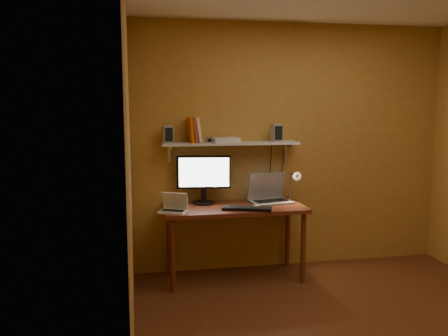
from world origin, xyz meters
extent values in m
cube|color=#612A19|center=(0.00, 0.00, -0.01)|extent=(3.40, 3.20, 0.02)
cube|color=#AD8A35|center=(0.00, 1.61, 1.30)|extent=(3.40, 0.02, 2.60)
cube|color=#AD8A35|center=(-1.71, 0.00, 1.30)|extent=(0.02, 3.20, 2.60)
cube|color=maroon|center=(-0.69, 1.28, 0.73)|extent=(1.40, 0.60, 0.04)
cylinder|color=maroon|center=(-1.33, 1.04, 0.35)|extent=(0.05, 0.05, 0.71)
cylinder|color=maroon|center=(-0.05, 1.04, 0.35)|extent=(0.05, 0.05, 0.71)
cylinder|color=maroon|center=(-1.33, 1.52, 0.35)|extent=(0.05, 0.05, 0.71)
cylinder|color=maroon|center=(-0.05, 1.52, 0.35)|extent=(0.05, 0.05, 0.71)
cube|color=silver|center=(-0.69, 1.47, 1.36)|extent=(1.40, 0.25, 0.02)
cube|color=silver|center=(-1.31, 1.58, 1.26)|extent=(0.03, 0.03, 0.18)
cube|color=silver|center=(-0.07, 1.58, 1.26)|extent=(0.03, 0.03, 0.18)
cylinder|color=black|center=(-0.98, 1.46, 0.76)|extent=(0.26, 0.26, 0.02)
cube|color=black|center=(-0.98, 1.46, 0.84)|extent=(0.06, 0.05, 0.17)
cube|color=black|center=(-0.98, 1.46, 1.08)|extent=(0.55, 0.11, 0.34)
cube|color=white|center=(-0.98, 1.45, 1.08)|extent=(0.50, 0.07, 0.29)
cube|color=gray|center=(-0.29, 1.37, 0.76)|extent=(0.45, 0.36, 0.02)
cube|color=black|center=(-0.29, 1.37, 0.77)|extent=(0.37, 0.22, 0.00)
cube|color=gray|center=(-0.31, 1.47, 0.91)|extent=(0.42, 0.16, 0.28)
cube|color=#14233F|center=(-0.31, 1.47, 0.91)|extent=(0.37, 0.13, 0.24)
cube|color=silver|center=(-1.32, 1.12, 0.76)|extent=(0.30, 0.26, 0.02)
cube|color=black|center=(-1.32, 1.12, 0.77)|extent=(0.23, 0.17, 0.00)
cube|color=silver|center=(-1.29, 1.17, 0.85)|extent=(0.25, 0.16, 0.17)
cube|color=black|center=(-1.29, 1.17, 0.85)|extent=(0.22, 0.13, 0.14)
cube|color=black|center=(-0.61, 1.11, 0.76)|extent=(0.50, 0.30, 0.03)
ellipsoid|color=silver|center=(-0.51, 1.15, 0.77)|extent=(0.10, 0.08, 0.03)
cube|color=silver|center=(-0.03, 1.52, 0.74)|extent=(0.05, 0.06, 0.08)
cylinder|color=silver|center=(-0.03, 1.52, 0.89)|extent=(0.02, 0.02, 0.28)
cylinder|color=silver|center=(-0.03, 1.44, 1.03)|extent=(0.01, 0.16, 0.01)
cone|color=silver|center=(-0.03, 1.36, 1.03)|extent=(0.09, 0.09, 0.09)
sphere|color=#FFE0A5|center=(-0.03, 1.34, 1.03)|extent=(0.04, 0.04, 0.04)
cube|color=gray|center=(-1.33, 1.48, 1.46)|extent=(0.11, 0.11, 0.17)
cube|color=gray|center=(-0.21, 1.46, 1.47)|extent=(0.11, 0.11, 0.18)
cube|color=#C55300|center=(-1.10, 1.49, 1.50)|extent=(0.06, 0.17, 0.25)
cube|color=#A3372F|center=(-1.06, 1.49, 1.50)|extent=(0.07, 0.18, 0.25)
cube|color=beige|center=(-1.03, 1.49, 1.50)|extent=(0.08, 0.18, 0.25)
cube|color=silver|center=(-0.93, 1.40, 1.41)|extent=(0.11, 0.06, 0.06)
cylinder|color=black|center=(-0.93, 1.38, 1.41)|extent=(0.04, 0.03, 0.04)
cube|color=silver|center=(-0.76, 1.48, 1.40)|extent=(0.33, 0.26, 0.05)
camera|label=1|loc=(-1.67, -3.23, 1.78)|focal=38.00mm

